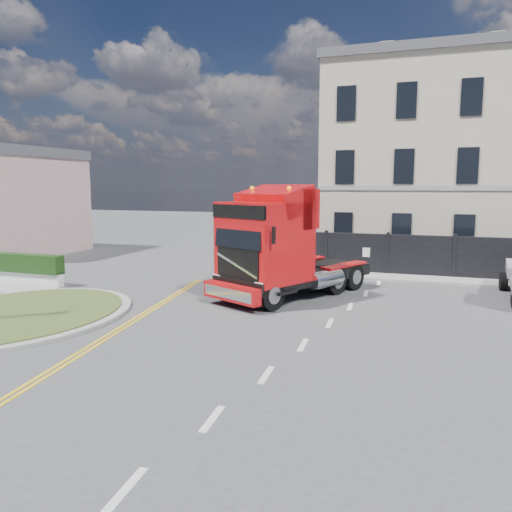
% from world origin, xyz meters
% --- Properties ---
extents(ground, '(120.00, 120.00, 0.00)m').
position_xyz_m(ground, '(0.00, 0.00, 0.00)').
color(ground, '#424244').
rests_on(ground, ground).
extents(traffic_island, '(6.80, 6.80, 0.17)m').
position_xyz_m(traffic_island, '(-7.00, -3.00, 0.08)').
color(traffic_island, gray).
rests_on(traffic_island, ground).
extents(hoarding_fence, '(18.80, 0.25, 2.00)m').
position_xyz_m(hoarding_fence, '(6.55, 9.00, 1.00)').
color(hoarding_fence, black).
rests_on(hoarding_fence, ground).
extents(georgian_building, '(12.30, 10.30, 12.80)m').
position_xyz_m(georgian_building, '(6.00, 16.50, 5.77)').
color(georgian_building, beige).
rests_on(georgian_building, ground).
extents(pavement_far, '(20.00, 1.60, 0.12)m').
position_xyz_m(pavement_far, '(6.00, 8.10, 0.06)').
color(pavement_far, gray).
rests_on(pavement_far, ground).
extents(truck, '(5.45, 7.44, 4.20)m').
position_xyz_m(truck, '(0.35, 2.45, 1.88)').
color(truck, black).
rests_on(truck, ground).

